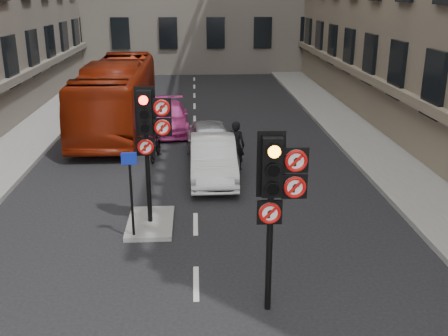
{
  "coord_description": "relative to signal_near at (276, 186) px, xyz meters",
  "views": [
    {
      "loc": [
        0.05,
        -7.8,
        5.95
      ],
      "look_at": [
        0.6,
        1.99,
        2.6
      ],
      "focal_mm": 42.0,
      "sensor_mm": 36.0,
      "label": 1
    }
  ],
  "objects": [
    {
      "name": "signal_near",
      "position": [
        0.0,
        0.0,
        0.0
      ],
      "size": [
        0.91,
        0.4,
        3.58
      ],
      "color": "black",
      "rests_on": "ground"
    },
    {
      "name": "car_silver",
      "position": [
        -0.9,
        9.42,
        -1.87
      ],
      "size": [
        1.92,
        4.29,
        1.43
      ],
      "primitive_type": "imported",
      "rotation": [
        0.0,
        0.0,
        0.06
      ],
      "color": "#B8BAC0",
      "rests_on": "ground"
    },
    {
      "name": "motorcycle",
      "position": [
        -2.93,
        9.74,
        -2.08
      ],
      "size": [
        0.69,
        1.72,
        1.01
      ],
      "primitive_type": "imported",
      "rotation": [
        0.0,
        0.0,
        -0.13
      ],
      "color": "black",
      "rests_on": "ground"
    },
    {
      "name": "car_white",
      "position": [
        -0.88,
        7.59,
        -1.9
      ],
      "size": [
        1.46,
        4.17,
        1.37
      ],
      "primitive_type": "imported",
      "rotation": [
        0.0,
        0.0,
        -0.0
      ],
      "color": "silver",
      "rests_on": "ground"
    },
    {
      "name": "info_sign",
      "position": [
        -3.04,
        3.19,
        -1.06
      ],
      "size": [
        0.37,
        0.12,
        2.17
      ],
      "rotation": [
        0.0,
        0.0,
        0.06
      ],
      "color": "black",
      "rests_on": "centre_island"
    },
    {
      "name": "centre_island",
      "position": [
        -2.69,
        4.01,
        -2.52
      ],
      "size": [
        1.2,
        2.0,
        0.12
      ],
      "primitive_type": "cube",
      "color": "gray",
      "rests_on": "ground"
    },
    {
      "name": "pavement_left",
      "position": [
        -8.69,
        11.01,
        -2.5
      ],
      "size": [
        3.0,
        50.0,
        0.16
      ],
      "primitive_type": "cube",
      "color": "gray",
      "rests_on": "ground"
    },
    {
      "name": "bus_red",
      "position": [
        -4.9,
        14.53,
        -1.09
      ],
      "size": [
        2.54,
        10.75,
        2.99
      ],
      "primitive_type": "imported",
      "rotation": [
        0.0,
        0.0,
        -0.0
      ],
      "color": "maroon",
      "rests_on": "ground"
    },
    {
      "name": "motorcyclist",
      "position": [
        -0.07,
        8.46,
        -1.72
      ],
      "size": [
        0.74,
        0.61,
        1.73
      ],
      "primitive_type": "imported",
      "rotation": [
        0.0,
        0.0,
        2.79
      ],
      "color": "black",
      "rests_on": "ground"
    },
    {
      "name": "pavement_right",
      "position": [
        5.71,
        11.01,
        -2.5
      ],
      "size": [
        3.0,
        50.0,
        0.16
      ],
      "primitive_type": "cube",
      "color": "gray",
      "rests_on": "ground"
    },
    {
      "name": "car_pink",
      "position": [
        -2.64,
        13.87,
        -1.97
      ],
      "size": [
        1.94,
        4.3,
        1.22
      ],
      "primitive_type": "imported",
      "rotation": [
        0.0,
        0.0,
        0.05
      ],
      "color": "#DA409E",
      "rests_on": "ground"
    },
    {
      "name": "signal_far",
      "position": [
        -2.6,
        4.0,
        0.12
      ],
      "size": [
        0.91,
        0.4,
        3.58
      ],
      "color": "black",
      "rests_on": "centre_island"
    }
  ]
}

